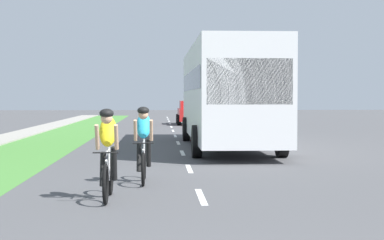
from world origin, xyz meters
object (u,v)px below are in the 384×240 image
object	(u,v)px
sedan_red	(192,113)
cyclist_lead	(108,153)
cyclist_trailing	(144,144)
bus_white	(226,91)

from	to	relation	value
sedan_red	cyclist_lead	bearing A→B (deg)	-95.91
cyclist_lead	cyclist_trailing	size ratio (longest dim) A/B	1.00
cyclist_trailing	sedan_red	world-z (taller)	cyclist_trailing
bus_white	cyclist_lead	bearing A→B (deg)	-106.31
bus_white	sedan_red	bearing A→B (deg)	90.64
cyclist_lead	cyclist_trailing	xyz separation A→B (m)	(0.56, 2.08, 0.00)
cyclist_trailing	bus_white	bearing A→B (deg)	73.43
cyclist_trailing	cyclist_lead	bearing A→B (deg)	-105.15
cyclist_lead	cyclist_trailing	bearing A→B (deg)	74.85
bus_white	sedan_red	world-z (taller)	bus_white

